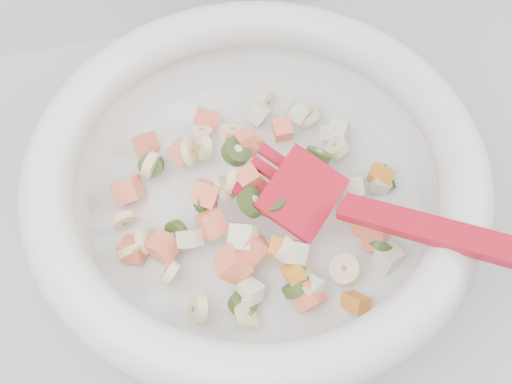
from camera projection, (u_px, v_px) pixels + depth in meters
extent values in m
cube|color=#99999E|center=(245.00, 363.00, 1.01)|extent=(2.00, 0.60, 0.90)
cylinder|color=silver|center=(256.00, 214.00, 0.62)|extent=(0.33, 0.33, 0.02)
torus|color=silver|center=(256.00, 168.00, 0.56)|extent=(0.41, 0.41, 0.05)
cylinder|color=#D1BD8B|center=(233.00, 132.00, 0.62)|extent=(0.04, 0.04, 0.02)
cylinder|color=#D1BD8B|center=(247.00, 316.00, 0.54)|extent=(0.03, 0.03, 0.03)
cylinder|color=#D1BD8B|center=(146.00, 240.00, 0.58)|extent=(0.02, 0.03, 0.03)
cylinder|color=#D1BD8B|center=(198.00, 309.00, 0.54)|extent=(0.02, 0.03, 0.03)
cylinder|color=#D1BD8B|center=(309.00, 117.00, 0.66)|extent=(0.03, 0.03, 0.03)
cylinder|color=#D1BD8B|center=(169.00, 273.00, 0.55)|extent=(0.03, 0.03, 0.03)
cylinder|color=#D1BD8B|center=(230.00, 181.00, 0.57)|extent=(0.02, 0.03, 0.04)
cylinder|color=#D1BD8B|center=(283.00, 248.00, 0.55)|extent=(0.02, 0.03, 0.03)
cylinder|color=#D1BD8B|center=(132.00, 251.00, 0.58)|extent=(0.04, 0.02, 0.04)
cylinder|color=#D1BD8B|center=(345.00, 270.00, 0.56)|extent=(0.04, 0.04, 0.02)
cylinder|color=#D1BD8B|center=(225.00, 188.00, 0.58)|extent=(0.02, 0.02, 0.02)
cylinder|color=#D1BD8B|center=(266.00, 102.00, 0.67)|extent=(0.03, 0.03, 0.03)
cylinder|color=#D1BD8B|center=(303.00, 271.00, 0.56)|extent=(0.03, 0.03, 0.02)
cylinder|color=#D1BD8B|center=(337.00, 148.00, 0.63)|extent=(0.03, 0.03, 0.03)
cylinder|color=#D1BD8B|center=(123.00, 221.00, 0.59)|extent=(0.03, 0.02, 0.03)
cylinder|color=#D1BD8B|center=(204.00, 148.00, 0.62)|extent=(0.02, 0.03, 0.03)
cylinder|color=#D1BD8B|center=(189.00, 152.00, 0.62)|extent=(0.02, 0.04, 0.04)
cylinder|color=#D1BD8B|center=(151.00, 165.00, 0.61)|extent=(0.02, 0.03, 0.03)
cylinder|color=#D1BD8B|center=(201.00, 133.00, 0.63)|extent=(0.03, 0.02, 0.02)
cylinder|color=#D1BD8B|center=(237.00, 147.00, 0.61)|extent=(0.04, 0.02, 0.04)
cube|color=#FC704F|center=(246.00, 141.00, 0.61)|extent=(0.02, 0.03, 0.03)
cube|color=#FC704F|center=(249.00, 144.00, 0.61)|extent=(0.03, 0.03, 0.03)
cube|color=#FC704F|center=(282.00, 129.00, 0.63)|extent=(0.02, 0.02, 0.02)
cube|color=#FC704F|center=(308.00, 296.00, 0.55)|extent=(0.03, 0.03, 0.03)
cube|color=#FC704F|center=(291.00, 185.00, 0.58)|extent=(0.03, 0.03, 0.03)
cube|color=#FC704F|center=(250.00, 246.00, 0.56)|extent=(0.03, 0.03, 0.04)
cube|color=#FC704F|center=(212.00, 224.00, 0.56)|extent=(0.03, 0.03, 0.03)
cube|color=#FC704F|center=(134.00, 249.00, 0.58)|extent=(0.03, 0.03, 0.03)
cube|color=#FC704F|center=(128.00, 190.00, 0.61)|extent=(0.03, 0.03, 0.04)
cube|color=#FC704F|center=(238.00, 145.00, 0.61)|extent=(0.03, 0.03, 0.03)
cube|color=#FC704F|center=(233.00, 264.00, 0.55)|extent=(0.03, 0.03, 0.04)
cube|color=#FC704F|center=(375.00, 235.00, 0.58)|extent=(0.03, 0.04, 0.03)
cube|color=#FC704F|center=(207.00, 119.00, 0.65)|extent=(0.03, 0.03, 0.03)
cube|color=#FC704F|center=(180.00, 152.00, 0.62)|extent=(0.03, 0.03, 0.03)
cube|color=#FC704F|center=(206.00, 194.00, 0.57)|extent=(0.03, 0.03, 0.03)
cube|color=#FC704F|center=(146.00, 144.00, 0.64)|extent=(0.03, 0.03, 0.03)
cube|color=#FC704F|center=(163.00, 247.00, 0.57)|extent=(0.03, 0.03, 0.03)
cube|color=#FC704F|center=(250.00, 179.00, 0.57)|extent=(0.03, 0.02, 0.03)
cube|color=#FC704F|center=(365.00, 221.00, 0.59)|extent=(0.03, 0.03, 0.03)
cylinder|color=#53822B|center=(297.00, 287.00, 0.55)|extent=(0.03, 0.03, 0.03)
cylinder|color=#53822B|center=(177.00, 234.00, 0.57)|extent=(0.03, 0.03, 0.04)
cylinder|color=#53822B|center=(205.00, 201.00, 0.57)|extent=(0.03, 0.03, 0.03)
cylinder|color=#53822B|center=(151.00, 165.00, 0.62)|extent=(0.03, 0.03, 0.03)
cylinder|color=#53822B|center=(252.00, 202.00, 0.56)|extent=(0.03, 0.03, 0.03)
cylinder|color=#53822B|center=(386.00, 178.00, 0.62)|extent=(0.02, 0.03, 0.04)
cylinder|color=#53822B|center=(236.00, 151.00, 0.60)|extent=(0.04, 0.03, 0.02)
cylinder|color=#53822B|center=(272.00, 203.00, 0.56)|extent=(0.03, 0.03, 0.02)
cylinder|color=#53822B|center=(243.00, 304.00, 0.54)|extent=(0.03, 0.03, 0.02)
cylinder|color=#53822B|center=(317.00, 157.00, 0.61)|extent=(0.03, 0.04, 0.03)
cylinder|color=#53822B|center=(380.00, 244.00, 0.58)|extent=(0.03, 0.03, 0.03)
cube|color=beige|center=(297.00, 113.00, 0.65)|extent=(0.03, 0.03, 0.03)
cube|color=beige|center=(388.00, 258.00, 0.57)|extent=(0.03, 0.03, 0.02)
cube|color=beige|center=(244.00, 238.00, 0.56)|extent=(0.03, 0.03, 0.03)
cube|color=beige|center=(250.00, 292.00, 0.55)|extent=(0.03, 0.03, 0.03)
cube|color=beige|center=(259.00, 114.00, 0.66)|extent=(0.03, 0.03, 0.03)
cube|color=beige|center=(380.00, 182.00, 0.61)|extent=(0.02, 0.02, 0.02)
cube|color=beige|center=(293.00, 252.00, 0.55)|extent=(0.03, 0.03, 0.03)
cube|color=beige|center=(190.00, 238.00, 0.56)|extent=(0.02, 0.03, 0.03)
cube|color=beige|center=(354.00, 188.00, 0.60)|extent=(0.03, 0.03, 0.03)
cube|color=beige|center=(310.00, 290.00, 0.55)|extent=(0.03, 0.03, 0.03)
cube|color=beige|center=(331.00, 133.00, 0.64)|extent=(0.03, 0.03, 0.03)
cube|color=beige|center=(339.00, 130.00, 0.64)|extent=(0.03, 0.03, 0.03)
cube|color=orange|center=(381.00, 176.00, 0.61)|extent=(0.03, 0.03, 0.02)
cube|color=orange|center=(293.00, 273.00, 0.55)|extent=(0.02, 0.03, 0.02)
cube|color=orange|center=(356.00, 302.00, 0.55)|extent=(0.03, 0.03, 0.03)
cube|color=orange|center=(319.00, 188.00, 0.59)|extent=(0.03, 0.03, 0.03)
cube|color=orange|center=(281.00, 249.00, 0.55)|extent=(0.03, 0.03, 0.01)
cube|color=orange|center=(321.00, 175.00, 0.60)|extent=(0.02, 0.03, 0.03)
cube|color=#AD0F21|center=(302.00, 193.00, 0.56)|extent=(0.09, 0.09, 0.03)
cube|color=#AD0F21|center=(274.00, 157.00, 0.59)|extent=(0.03, 0.03, 0.02)
cube|color=#AD0F21|center=(266.00, 170.00, 0.58)|extent=(0.03, 0.03, 0.02)
cube|color=#AD0F21|center=(257.00, 183.00, 0.57)|extent=(0.03, 0.03, 0.02)
cube|color=#AD0F21|center=(248.00, 196.00, 0.56)|extent=(0.03, 0.03, 0.02)
cube|color=#AD0F21|center=(469.00, 240.00, 0.49)|extent=(0.17, 0.16, 0.07)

